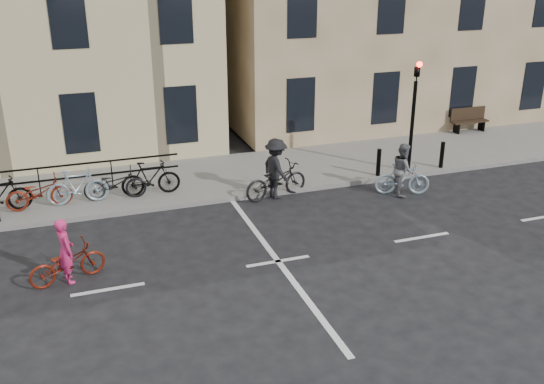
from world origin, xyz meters
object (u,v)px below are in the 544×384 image
object	(u,v)px
cyclist_grey	(403,174)
cyclist_dark	(276,175)
bench	(469,119)
cyclist_pink	(67,260)
traffic_light	(414,103)

from	to	relation	value
cyclist_grey	cyclist_dark	xyz separation A→B (m)	(-3.74, 1.03, 0.07)
bench	cyclist_dark	bearing A→B (deg)	-158.37
cyclist_pink	traffic_light	bearing A→B (deg)	-88.00
traffic_light	cyclist_grey	xyz separation A→B (m)	(-1.13, -1.47, -1.80)
bench	cyclist_dark	xyz separation A→B (m)	(-9.67, -3.83, 0.06)
traffic_light	bench	world-z (taller)	traffic_light
bench	cyclist_pink	xyz separation A→B (m)	(-15.79, -7.04, -0.14)
bench	cyclist_pink	world-z (taller)	cyclist_pink
traffic_light	cyclist_dark	bearing A→B (deg)	-174.83
bench	cyclist_grey	xyz separation A→B (m)	(-5.93, -4.87, -0.02)
bench	cyclist_pink	bearing A→B (deg)	-155.97
cyclist_grey	cyclist_dark	size ratio (longest dim) A/B	0.80
traffic_light	cyclist_grey	world-z (taller)	traffic_light
cyclist_grey	cyclist_dark	world-z (taller)	cyclist_dark
bench	traffic_light	bearing A→B (deg)	-144.75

